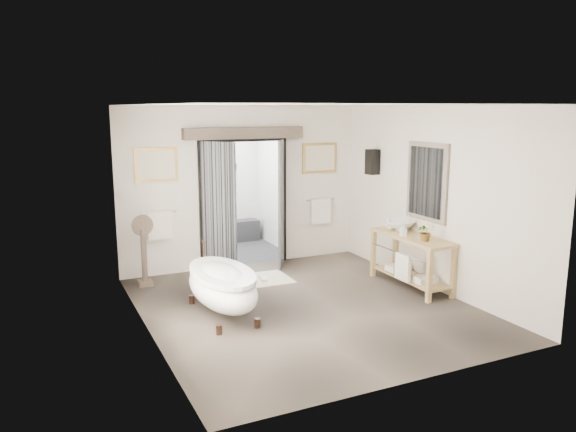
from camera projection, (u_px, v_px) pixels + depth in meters
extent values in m
plane|color=#60554A|center=(306.00, 307.00, 8.18)|extent=(5.00, 5.00, 0.00)
cube|color=beige|center=(418.00, 249.00, 5.68)|extent=(4.50, 0.02, 2.90)
cube|color=beige|center=(145.00, 223.00, 6.96)|extent=(0.02, 5.00, 2.90)
cube|color=beige|center=(433.00, 199.00, 8.84)|extent=(0.02, 5.00, 2.90)
cube|color=beige|center=(159.00, 192.00, 9.48)|extent=(1.45, 0.02, 2.90)
cube|color=beige|center=(318.00, 182.00, 10.76)|extent=(1.45, 0.02, 2.90)
cube|color=beige|center=(242.00, 123.00, 9.90)|extent=(1.60, 0.02, 0.60)
cube|color=white|center=(307.00, 105.00, 7.63)|extent=(4.50, 5.00, 0.02)
cube|color=white|center=(160.00, 241.00, 6.47)|extent=(0.02, 2.20, 2.70)
cube|color=slate|center=(427.00, 182.00, 8.90)|extent=(0.05, 0.95, 1.25)
cube|color=silver|center=(426.00, 182.00, 8.89)|extent=(0.01, 0.80, 1.10)
cube|color=black|center=(372.00, 162.00, 10.08)|extent=(0.20, 0.20, 0.45)
sphere|color=#FFCC8C|center=(372.00, 162.00, 10.08)|extent=(0.10, 0.10, 0.10)
cube|color=#242426|center=(227.00, 252.00, 11.28)|extent=(2.20, 2.00, 0.01)
cube|color=white|center=(224.00, 127.00, 10.81)|extent=(2.20, 2.00, 0.02)
cube|color=white|center=(210.00, 184.00, 11.94)|extent=(2.20, 0.02, 2.50)
cube|color=white|center=(170.00, 194.00, 10.59)|extent=(0.02, 2.00, 2.50)
cube|color=white|center=(276.00, 187.00, 11.51)|extent=(0.02, 2.00, 2.50)
cube|color=#242426|center=(214.00, 233.00, 11.97)|extent=(2.00, 0.35, 0.45)
cylinder|color=silver|center=(191.00, 169.00, 11.67)|extent=(0.40, 0.03, 0.40)
cylinder|color=silver|center=(228.00, 167.00, 12.01)|extent=(0.40, 0.03, 0.40)
cube|color=black|center=(201.00, 207.00, 9.84)|extent=(0.07, 0.10, 2.30)
cube|color=black|center=(283.00, 200.00, 10.51)|extent=(0.07, 0.10, 2.30)
cube|color=black|center=(242.00, 140.00, 9.96)|extent=(1.67, 0.10, 0.07)
cube|color=black|center=(218.00, 209.00, 9.62)|extent=(0.44, 0.71, 2.30)
cube|color=black|center=(281.00, 204.00, 10.12)|extent=(0.44, 0.71, 2.30)
cube|color=#4E4338|center=(244.00, 133.00, 9.85)|extent=(2.20, 0.20, 0.20)
cube|color=#B69048|center=(156.00, 165.00, 9.37)|extent=(0.72, 0.03, 0.57)
cube|color=beige|center=(156.00, 165.00, 9.35)|extent=(0.62, 0.01, 0.47)
cube|color=#B69048|center=(320.00, 158.00, 10.66)|extent=(0.72, 0.03, 0.57)
cube|color=beige|center=(320.00, 158.00, 10.65)|extent=(0.62, 0.01, 0.47)
cylinder|color=silver|center=(159.00, 212.00, 9.48)|extent=(0.60, 0.02, 0.02)
cube|color=white|center=(160.00, 225.00, 9.51)|extent=(0.42, 0.08, 0.48)
cylinder|color=silver|center=(320.00, 200.00, 10.78)|extent=(0.60, 0.02, 0.02)
cube|color=white|center=(320.00, 211.00, 10.80)|extent=(0.42, 0.08, 0.48)
cylinder|color=#37231A|center=(219.00, 330.00, 7.19)|extent=(0.08, 0.08, 0.13)
cylinder|color=#37231A|center=(257.00, 323.00, 7.41)|extent=(0.08, 0.08, 0.13)
cylinder|color=#37231A|center=(192.00, 299.00, 8.32)|extent=(0.08, 0.08, 0.13)
cylinder|color=#37231A|center=(226.00, 294.00, 8.54)|extent=(0.08, 0.08, 0.13)
ellipsoid|color=white|center=(222.00, 287.00, 7.80)|extent=(0.81, 1.80, 0.57)
cylinder|color=#37231A|center=(204.00, 249.00, 8.46)|extent=(0.03, 0.03, 0.23)
cube|color=tan|center=(429.00, 275.00, 8.29)|extent=(0.07, 0.07, 0.85)
cube|color=tan|center=(454.00, 271.00, 8.48)|extent=(0.07, 0.07, 0.85)
cube|color=tan|center=(373.00, 252.00, 9.60)|extent=(0.07, 0.07, 0.85)
cube|color=tan|center=(395.00, 249.00, 9.79)|extent=(0.07, 0.07, 0.85)
cube|color=tan|center=(412.00, 237.00, 8.96)|extent=(0.55, 1.60, 0.05)
cube|color=tan|center=(410.00, 277.00, 9.09)|extent=(0.45, 1.50, 0.03)
cylinder|color=silver|center=(398.00, 253.00, 8.89)|extent=(0.02, 1.40, 0.02)
cube|color=white|center=(403.00, 267.00, 8.80)|extent=(0.06, 0.34, 0.42)
cube|color=white|center=(424.00, 279.00, 8.77)|extent=(0.35, 0.25, 0.10)
cube|color=white|center=(398.00, 268.00, 9.39)|extent=(0.35, 0.25, 0.10)
cube|color=#4E4338|center=(145.00, 283.00, 9.17)|extent=(0.23, 0.23, 0.08)
cylinder|color=#4E4338|center=(144.00, 255.00, 9.08)|extent=(0.09, 0.09, 0.87)
cylinder|color=silver|center=(142.00, 225.00, 9.01)|extent=(0.31, 0.02, 0.31)
cylinder|color=#4E4338|center=(142.00, 225.00, 8.99)|extent=(0.35, 0.02, 0.35)
cube|color=beige|center=(255.00, 280.00, 9.43)|extent=(1.23, 0.84, 0.01)
cube|color=white|center=(251.00, 281.00, 9.30)|extent=(0.14, 0.26, 0.05)
cube|color=white|center=(264.00, 279.00, 9.39)|extent=(0.14, 0.26, 0.05)
imported|color=white|center=(399.00, 226.00, 9.29)|extent=(0.62, 0.62, 0.17)
imported|color=gray|center=(426.00, 232.00, 8.56)|extent=(0.32, 0.30, 0.30)
imported|color=gray|center=(403.00, 230.00, 8.90)|extent=(0.11, 0.11, 0.20)
imported|color=gray|center=(390.00, 224.00, 9.42)|extent=(0.18, 0.18, 0.18)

